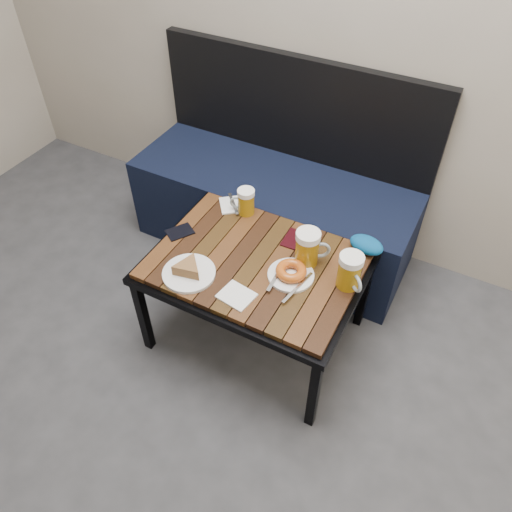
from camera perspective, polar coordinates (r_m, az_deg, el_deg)
The scene contains 12 objects.
bench at distance 2.55m, azimuth 2.19°, elevation 6.08°, with size 1.40×0.50×0.95m.
cafe_table at distance 1.99m, azimuth 0.00°, elevation -1.47°, with size 0.84×0.62×0.47m.
beer_mug_left at distance 2.14m, azimuth -1.20°, elevation 6.25°, with size 0.11×0.09×0.12m.
beer_mug_centre at distance 1.91m, azimuth 5.96°, elevation 0.94°, with size 0.14×0.12×0.15m.
beer_mug_right at distance 1.85m, azimuth 10.69°, elevation -1.74°, with size 0.13×0.12×0.15m.
plate_pie at distance 1.91m, azimuth -7.71°, elevation -1.63°, with size 0.20×0.20×0.06m.
plate_bagel at distance 1.89m, azimuth 4.02°, elevation -1.93°, with size 0.18×0.23×0.05m.
napkin_left at distance 2.22m, azimuth -2.59°, elevation 5.89°, with size 0.16×0.16×0.01m.
napkin_right at distance 1.83m, azimuth -2.24°, elevation -4.55°, with size 0.14×0.12×0.01m.
passport_navy at distance 2.10m, azimuth -8.70°, elevation 2.74°, with size 0.08×0.11×0.01m, color black.
passport_burgundy at distance 2.05m, azimuth 4.44°, elevation 1.93°, with size 0.08×0.12×0.01m, color black.
knit_pouch at distance 2.03m, azimuth 12.51°, elevation 1.26°, with size 0.14×0.09×0.06m, color navy.
Camera 1 is at (0.66, -0.04, 1.87)m, focal length 35.00 mm.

